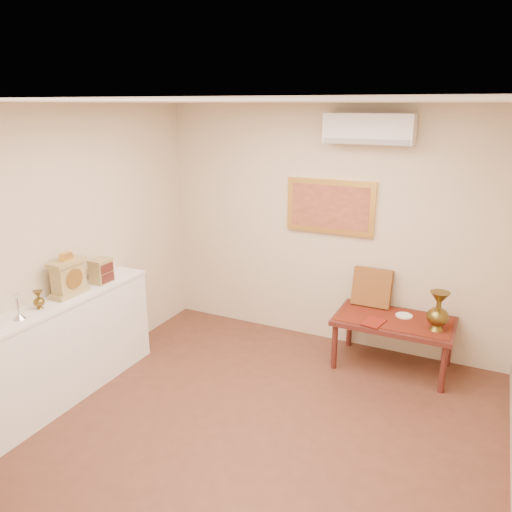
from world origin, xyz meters
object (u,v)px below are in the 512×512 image
Objects in this scene: display_ledge at (66,348)px; low_table at (394,325)px; mantel_clock at (68,277)px; wooden_chest at (101,271)px; brass_urn_tall at (439,307)px.

low_table is at bearing 35.10° from display_ledge.
mantel_clock reaches higher than wooden_chest.
brass_urn_tall reaches higher than display_ledge.
wooden_chest is 3.04m from low_table.
display_ledge is 8.28× the size of wooden_chest.
low_table is (2.68, 1.75, -0.67)m from mantel_clock.
mantel_clock is at bearing -146.87° from low_table.
wooden_chest is at bearing -152.97° from low_table.
low_table is at bearing 167.29° from brass_urn_tall.
display_ledge is at bearing -150.04° from brass_urn_tall.
brass_urn_tall is 3.33m from wooden_chest.
mantel_clock is 3.27m from low_table.
brass_urn_tall is at bearing 29.96° from display_ledge.
wooden_chest is 0.20× the size of low_table.
wooden_chest is (0.03, 0.40, -0.05)m from mantel_clock.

